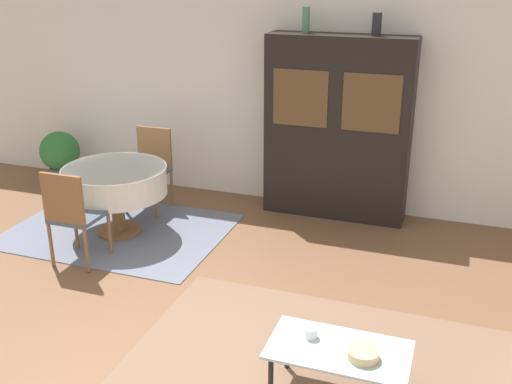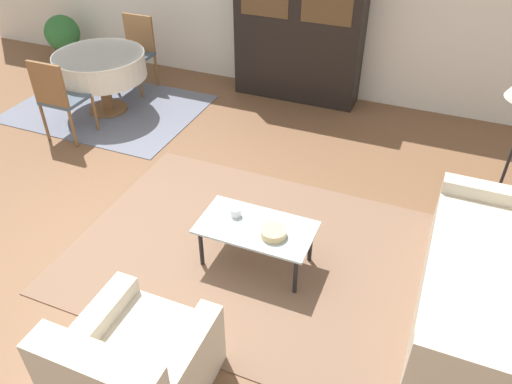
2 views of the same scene
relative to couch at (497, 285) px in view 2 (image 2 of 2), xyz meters
The scene contains 13 objects.
ground_plane 3.08m from the couch, behind, with size 14.00×14.00×0.00m, color brown.
area_rug 1.92m from the couch, behind, with size 3.08×2.28×0.01m.
dining_rug 5.01m from the couch, 160.04° to the left, with size 2.35×1.73×0.01m.
couch is the anchor object (origin of this frame).
armchair 2.62m from the couch, 142.21° to the right, with size 0.80×0.85×0.78m.
coffee_table 1.85m from the couch, behind, with size 0.94×0.51×0.39m.
display_cabinet 4.01m from the couch, 130.48° to the left, with size 1.63×0.41×2.07m.
dining_table 4.97m from the couch, 160.33° to the left, with size 1.11×1.11×0.75m.
dining_chair_near 4.76m from the couch, 169.16° to the left, with size 0.44×0.44×0.97m.
dining_chair_far 5.28m from the couch, 152.37° to the left, with size 0.44×0.44×0.97m.
cup 2.05m from the couch, behind, with size 0.09×0.09×0.08m.
bowl 1.69m from the couch, behind, with size 0.21×0.21×0.06m.
potted_plant 6.80m from the couch, 155.93° to the left, with size 0.52×0.52×0.72m.
Camera 2 is at (2.37, -2.63, 3.02)m, focal length 35.00 mm.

